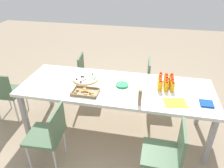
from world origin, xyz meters
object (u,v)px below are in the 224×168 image
Objects in this scene: juice_bottle_7 at (166,84)px; juice_bottle_9 at (172,87)px; napkin_stack at (207,104)px; juice_bottle_4 at (166,81)px; juice_bottle_10 at (166,86)px; party_table at (116,90)px; snack_tray at (86,92)px; paper_folder at (175,103)px; chair_far_right at (50,133)px; chair_near_right at (88,73)px; juice_bottle_6 at (172,84)px; juice_bottle_1 at (166,78)px; chair_near_left at (155,79)px; chair_end at (6,91)px; juice_bottle_8 at (160,83)px; juice_bottle_5 at (160,80)px; cardboard_tube at (140,98)px; chair_far_left at (168,152)px; juice_bottle_0 at (171,79)px; juice_bottle_2 at (160,78)px; juice_bottle_3 at (172,82)px; fruit_pizza at (86,78)px; plate_stack at (122,85)px; juice_bottle_11 at (160,86)px.

juice_bottle_7 is 0.96× the size of juice_bottle_9.
juice_bottle_4 is at bearing -37.51° from napkin_stack.
juice_bottle_7 is 0.07m from juice_bottle_10.
party_table is 0.43m from snack_tray.
chair_far_right is at bearing 20.92° from paper_folder.
chair_near_right is 6.00× the size of juice_bottle_4.
juice_bottle_6 is 0.07m from juice_bottle_9.
chair_near_left is at bearing -76.04° from juice_bottle_1.
chair_end is 2.31m from juice_bottle_8.
juice_bottle_7 is (0.07, 0.00, -0.01)m from juice_bottle_6.
juice_bottle_5 is 1.02m from snack_tray.
cardboard_tube is (0.31, 0.61, 0.04)m from juice_bottle_1.
chair_far_left is 1.08m from juice_bottle_0.
chair_near_right is 1.00× the size of chair_far_right.
juice_bottle_2 is at bearing -94.62° from juice_bottle_5.
juice_bottle_6 reaches higher than chair_far_left.
juice_bottle_3 reaches higher than chair_near_right.
juice_bottle_1 reaches higher than juice_bottle_3.
fruit_pizza is 1.28m from paper_folder.
party_table is 1.72m from chair_end.
juice_bottle_8 is (0.15, 0.15, -0.01)m from juice_bottle_0.
chair_near_right and chair_far_right have the same top height.
juice_bottle_6 is 1.08× the size of juice_bottle_7.
napkin_stack is (-0.39, 0.22, -0.06)m from juice_bottle_9.
chair_near_right is at bearing -73.44° from snack_tray.
chair_near_right is 1.18m from chair_near_left.
juice_bottle_1 is at bearing -65.18° from juice_bottle_6.
juice_bottle_1 is at bearing -159.63° from plate_stack.
chair_far_right is 6.03× the size of juice_bottle_7.
party_table is 17.33× the size of napkin_stack.
chair_far_right is at bearing 18.37° from napkin_stack.
juice_bottle_2 is at bearing -55.26° from juice_bottle_9.
juice_bottle_5 reaches higher than chair_near_left.
chair_end is 4.78× the size of plate_stack.
plate_stack is (-0.08, -0.03, 0.07)m from party_table.
juice_bottle_3 reaches higher than fruit_pizza.
chair_far_left is 0.87m from juice_bottle_10.
juice_bottle_11 is at bearing -59.61° from chair_far_right.
fruit_pizza is at bearing -4.31° from juice_bottle_9.
snack_tray is (1.09, 0.27, -0.05)m from juice_bottle_9.
chair_far_right is 5.80× the size of juice_bottle_10.
chair_near_right is 5.81× the size of juice_bottle_9.
cardboard_tube reaches higher than juice_bottle_11.
chair_near_left is at bearing -123.79° from party_table.
juice_bottle_1 reaches higher than party_table.
chair_end is (1.70, 0.07, -0.19)m from party_table.
chair_near_left is at bearing -85.89° from juice_bottle_11.
juice_bottle_8 is (0.00, 0.16, -0.01)m from juice_bottle_2.
juice_bottle_4 is (-0.66, -0.16, 0.12)m from party_table.
snack_tray is (-0.12, 0.36, 0.00)m from fruit_pizza.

